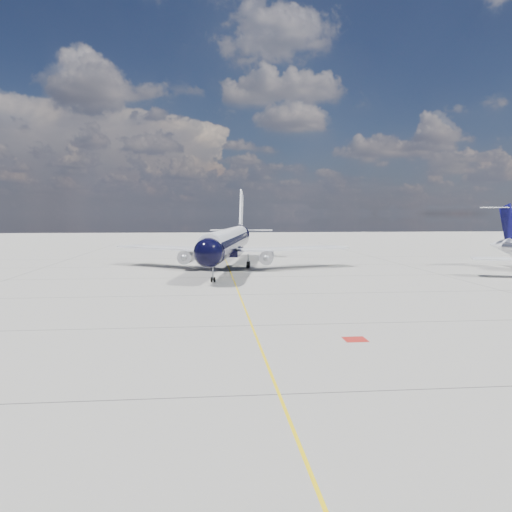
# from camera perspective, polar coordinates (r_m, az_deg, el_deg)

# --- Properties ---
(ground) EXTENTS (320.00, 320.00, 0.00)m
(ground) POSITION_cam_1_polar(r_m,az_deg,el_deg) (73.90, -2.90, -1.94)
(ground) COLOR #98968D
(ground) RESTS_ON ground
(taxiway_centerline) EXTENTS (0.16, 160.00, 0.01)m
(taxiway_centerline) POSITION_cam_1_polar(r_m,az_deg,el_deg) (68.94, -2.71, -2.43)
(taxiway_centerline) COLOR yellow
(taxiway_centerline) RESTS_ON ground
(red_marking) EXTENTS (1.60, 1.60, 0.01)m
(red_marking) POSITION_cam_1_polar(r_m,az_deg,el_deg) (35.91, 11.26, -9.33)
(red_marking) COLOR maroon
(red_marking) RESTS_ON ground
(main_airliner) EXTENTS (38.33, 47.11, 13.65)m
(main_airliner) POSITION_cam_1_polar(r_m,az_deg,el_deg) (80.62, -3.10, 1.65)
(main_airliner) COLOR black
(main_airliner) RESTS_ON ground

